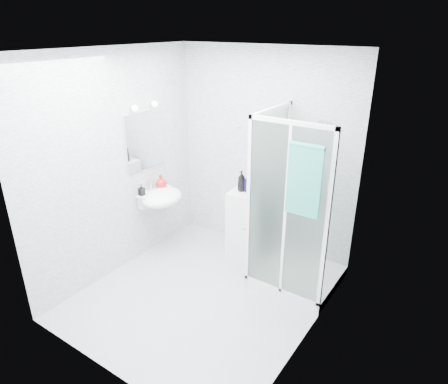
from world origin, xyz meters
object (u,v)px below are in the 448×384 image
Objects in this scene: hand_towel at (304,179)px; shampoo_bottle_a at (242,181)px; wall_basin at (160,197)px; soap_dispenser_black at (141,190)px; shampoo_bottle_b at (251,182)px; storage_cabinet at (244,224)px; shower_enclosure at (290,249)px; soap_dispenser_orange at (161,182)px.

hand_towel is 1.36m from shampoo_bottle_a.
wall_basin is at bearing 177.47° from hand_towel.
soap_dispenser_black is at bearing -141.31° from shampoo_bottle_a.
shampoo_bottle_a is 1.05× the size of shampoo_bottle_b.
shampoo_bottle_a is at bearing 167.95° from storage_cabinet.
storage_cabinet is 6.14× the size of soap_dispenser_black.
shampoo_bottle_a is at bearing 38.69° from soap_dispenser_black.
shampoo_bottle_a is (-0.82, 0.26, 0.56)m from shower_enclosure.
shampoo_bottle_a is 1.84× the size of soap_dispenser_black.
shower_enclosure is at bearing -21.56° from storage_cabinet.
hand_towel is 2.81× the size of shampoo_bottle_b.
shampoo_bottle_b is 1.37× the size of soap_dispenser_orange.
shampoo_bottle_a is (-0.06, 0.01, 0.57)m from storage_cabinet.
storage_cabinet is 0.57m from shampoo_bottle_b.
wall_basin reaches higher than storage_cabinet.
shower_enclosure is 1.72m from wall_basin.
soap_dispenser_orange is at bearing -173.09° from shower_enclosure.
soap_dispenser_orange reaches higher than storage_cabinet.
shampoo_bottle_b is 1.14m from soap_dispenser_orange.
shower_enclosure reaches higher than soap_dispenser_orange.
hand_towel is 2.08m from soap_dispenser_orange.
shower_enclosure is at bearing 123.82° from hand_towel.
storage_cabinet is (-0.76, 0.25, -0.01)m from shower_enclosure.
shampoo_bottle_b reaches higher than soap_dispenser_black.
shampoo_bottle_b is at bearing 42.58° from storage_cabinet.
shower_enclosure is 10.84× the size of soap_dispenser_orange.
hand_towel is at bearing 2.94° from soap_dispenser_black.
shower_enclosure reaches higher than storage_cabinet.
shower_enclosure is at bearing -23.11° from shampoo_bottle_b.
shower_enclosure is 2.27× the size of storage_cabinet.
wall_basin is (-1.66, -0.32, 0.35)m from shower_enclosure.
shower_enclosure is 0.95m from shampoo_bottle_b.
shower_enclosure is at bearing -17.88° from shampoo_bottle_a.
shampoo_bottle_b is (-0.71, 0.30, 0.56)m from shower_enclosure.
hand_towel is 1.30m from shampoo_bottle_b.
hand_towel is at bearing -35.55° from storage_cabinet.
shower_enclosure is 7.93× the size of shampoo_bottle_b.
shampoo_bottle_a is at bearing 162.12° from shower_enclosure.
shampoo_bottle_b is 1.76× the size of soap_dispenser_black.
shower_enclosure is 1.03m from shampoo_bottle_a.
shampoo_bottle_b reaches higher than soap_dispenser_orange.
wall_basin is 0.79× the size of hand_towel.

